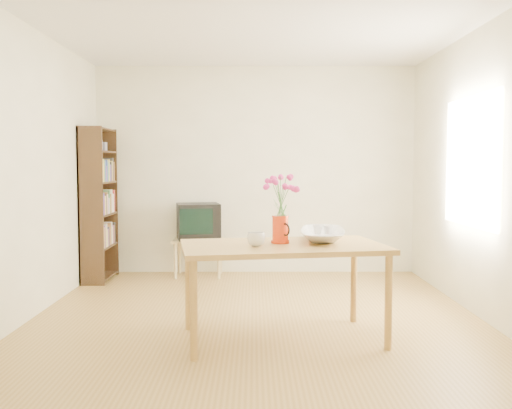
{
  "coord_description": "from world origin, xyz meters",
  "views": [
    {
      "loc": [
        -0.02,
        -4.96,
        1.37
      ],
      "look_at": [
        0.0,
        0.3,
        1.0
      ],
      "focal_mm": 40.0,
      "sensor_mm": 36.0,
      "label": 1
    }
  ],
  "objects_px": {
    "bowl": "(323,209)",
    "television": "(198,221)",
    "table": "(283,253)",
    "mug": "(256,239)",
    "pitcher": "(280,230)"
  },
  "relations": [
    {
      "from": "table",
      "to": "mug",
      "type": "bearing_deg",
      "value": -160.6
    },
    {
      "from": "table",
      "to": "television",
      "type": "height_order",
      "value": "television"
    },
    {
      "from": "pitcher",
      "to": "bowl",
      "type": "distance_m",
      "value": 0.43
    },
    {
      "from": "pitcher",
      "to": "table",
      "type": "bearing_deg",
      "value": -106.97
    },
    {
      "from": "pitcher",
      "to": "television",
      "type": "distance_m",
      "value": 2.64
    },
    {
      "from": "table",
      "to": "pitcher",
      "type": "xyz_separation_m",
      "value": [
        -0.02,
        0.07,
        0.17
      ]
    },
    {
      "from": "table",
      "to": "pitcher",
      "type": "relative_size",
      "value": 7.56
    },
    {
      "from": "pitcher",
      "to": "bowl",
      "type": "bearing_deg",
      "value": -3.02
    },
    {
      "from": "table",
      "to": "mug",
      "type": "height_order",
      "value": "mug"
    },
    {
      "from": "mug",
      "to": "television",
      "type": "xyz_separation_m",
      "value": [
        -0.7,
        2.66,
        -0.12
      ]
    },
    {
      "from": "table",
      "to": "bowl",
      "type": "bearing_deg",
      "value": 27.33
    },
    {
      "from": "table",
      "to": "mug",
      "type": "relative_size",
      "value": 12.29
    },
    {
      "from": "mug",
      "to": "bowl",
      "type": "distance_m",
      "value": 0.69
    },
    {
      "from": "bowl",
      "to": "television",
      "type": "height_order",
      "value": "bowl"
    },
    {
      "from": "pitcher",
      "to": "television",
      "type": "relative_size",
      "value": 0.38
    }
  ]
}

